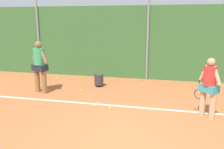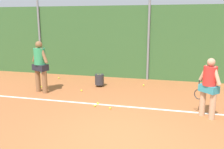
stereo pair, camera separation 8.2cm
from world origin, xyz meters
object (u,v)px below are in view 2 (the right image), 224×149
Objects in this scene: tennis_ball_5 at (81,90)px; tennis_ball_6 at (98,103)px; tennis_ball_11 at (59,78)px; tennis_ball_2 at (41,87)px; ball_hopper at (99,79)px; tennis_ball_10 at (101,79)px; tennis_ball_3 at (95,106)px; player_midcourt at (40,64)px; tennis_ball_0 at (144,85)px; tennis_ball_4 at (202,85)px; tennis_ball_7 at (110,108)px; player_foreground_near at (209,85)px.

tennis_ball_5 and tennis_ball_6 have the same top height.
tennis_ball_2 is at bearing -90.78° from tennis_ball_11.
ball_hopper is 7.78× the size of tennis_ball_10.
tennis_ball_3 is 1.00× the size of tennis_ball_11.
tennis_ball_5 is at bearing -119.37° from ball_hopper.
tennis_ball_0 is at bearing 46.13° from player_midcourt.
tennis_ball_4 and tennis_ball_10 have the same top height.
tennis_ball_0 is 1.00× the size of tennis_ball_5.
tennis_ball_11 is (-3.90, 0.31, 0.00)m from tennis_ball_0.
tennis_ball_4 and tennis_ball_11 have the same top height.
tennis_ball_6 is at bearing -50.47° from tennis_ball_5.
ball_hopper is 2.60m from tennis_ball_7.
player_midcourt is 2.98m from tennis_ball_10.
player_foreground_near reaches higher than tennis_ball_4.
player_midcourt reaches higher than tennis_ball_2.
tennis_ball_6 and tennis_ball_7 have the same top height.
tennis_ball_2 is at bearing -138.01° from tennis_ball_10.
tennis_ball_5 is 1.86m from tennis_ball_10.
tennis_ball_0 is 2.05m from tennis_ball_10.
tennis_ball_4 is 4.58m from tennis_ball_7.
tennis_ball_10 is (-4.03, 3.36, -0.89)m from player_foreground_near.
player_midcourt reaches higher than tennis_ball_6.
tennis_ball_0 and tennis_ball_3 have the same top height.
ball_hopper is at bearing 18.10° from tennis_ball_2.
ball_hopper is at bearing 105.21° from tennis_ball_6.
tennis_ball_6 is at bearing -46.20° from tennis_ball_11.
player_midcourt is 1.79m from tennis_ball_5.
tennis_ball_6 is (0.56, -2.06, -0.26)m from ball_hopper.
tennis_ball_0 is 3.02m from tennis_ball_3.
player_foreground_near is 24.97× the size of tennis_ball_11.
tennis_ball_2 is at bearing 141.94° from player_midcourt.
tennis_ball_0 is 1.00× the size of tennis_ball_2.
player_midcourt is 3.68× the size of ball_hopper.
tennis_ball_11 is (-5.95, 3.12, -0.89)m from player_foreground_near.
tennis_ball_4 is at bearing 15.30° from ball_hopper.
tennis_ball_2 is (-0.35, 0.56, -1.03)m from player_midcourt.
player_foreground_near is 3.36m from tennis_ball_3.
player_foreground_near is 24.97× the size of tennis_ball_2.
tennis_ball_3 is at bearing -48.63° from tennis_ball_11.
player_foreground_near is 4.48m from ball_hopper.
tennis_ball_2 is 3.07m from tennis_ball_6.
ball_hopper is 4.18m from tennis_ball_4.
player_foreground_near reaches higher than tennis_ball_0.
player_foreground_near is 24.97× the size of tennis_ball_7.
player_foreground_near is at bearing 0.86° from tennis_ball_7.
tennis_ball_4 and tennis_ball_6 have the same top height.
player_foreground_near is 6.78m from tennis_ball_11.
ball_hopper is 1.81m from tennis_ball_0.
tennis_ball_10 is (1.59, 2.30, -1.03)m from player_midcourt.
player_foreground_near is at bearing -27.70° from tennis_ball_11.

